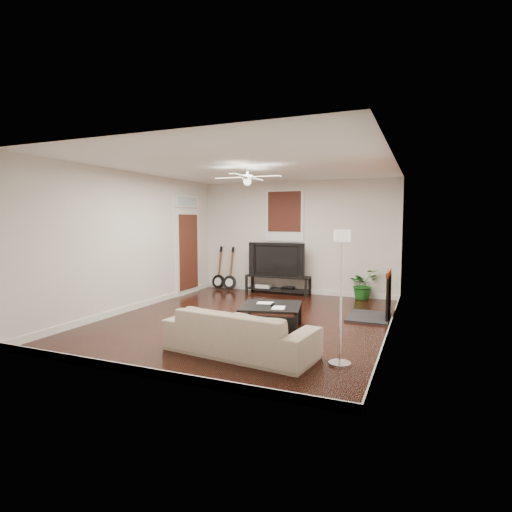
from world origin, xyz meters
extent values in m
cube|color=black|center=(0.00, 0.00, 0.00)|extent=(5.00, 6.00, 0.01)
cube|color=white|center=(0.00, 0.00, 2.80)|extent=(5.00, 6.00, 0.01)
cube|color=silver|center=(0.00, 3.00, 1.40)|extent=(5.00, 0.01, 2.80)
cube|color=silver|center=(0.00, -3.00, 1.40)|extent=(5.00, 0.01, 2.80)
cube|color=silver|center=(-2.50, 0.00, 1.40)|extent=(0.01, 6.00, 2.80)
cube|color=silver|center=(2.50, 0.00, 1.40)|extent=(0.01, 6.00, 2.80)
cube|color=#AB5537|center=(2.49, 1.00, 1.40)|extent=(0.02, 2.20, 2.80)
cube|color=black|center=(2.20, 1.00, 0.46)|extent=(0.80, 1.10, 0.92)
cube|color=#35120E|center=(-0.30, 2.97, 1.95)|extent=(1.00, 0.06, 1.30)
cube|color=white|center=(-2.46, 1.90, 1.25)|extent=(0.08, 1.00, 2.50)
cube|color=black|center=(-0.40, 2.78, 0.23)|extent=(1.61, 0.43, 0.45)
imported|color=black|center=(-0.40, 2.80, 0.87)|extent=(1.45, 0.19, 0.83)
cube|color=black|center=(0.62, -0.42, 0.20)|extent=(1.16, 1.16, 0.41)
imported|color=#C8B196|center=(0.68, -1.80, 0.31)|extent=(2.20, 1.09, 0.62)
imported|color=#18571A|center=(1.68, 2.82, 0.36)|extent=(0.84, 0.85, 0.71)
camera|label=1|loc=(2.98, -6.74, 1.83)|focal=28.50mm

